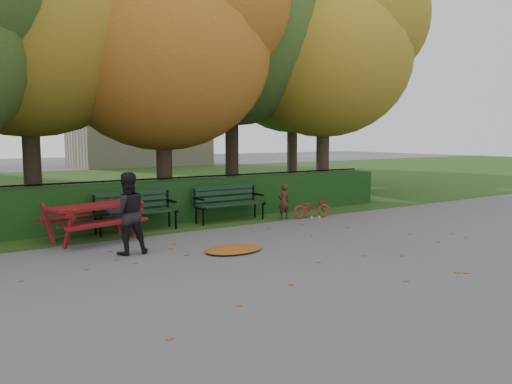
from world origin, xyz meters
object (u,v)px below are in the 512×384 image
tree_c (177,36)px  adult (127,213)px  tree_b (41,2)px  bicycle (312,208)px  bench_left (135,208)px  tree_g (303,57)px  picnic_table (93,213)px  tree_e (336,46)px  bench_right (228,200)px  tree_d (245,16)px  child (284,202)px

tree_c → adult: bearing=-125.2°
tree_b → bicycle: 8.49m
adult → bench_left: bearing=-106.8°
tree_g → picnic_table: tree_g is taller
tree_b → tree_e: bearing=-6.2°
bicycle → adult: bearing=117.3°
tree_c → tree_e: 5.70m
tree_b → picnic_table: 6.00m
tree_b → bench_left: 5.87m
tree_g → bench_right: 10.61m
tree_e → bench_right: tree_e is taller
picnic_table → adult: adult is taller
tree_d → bicycle: tree_d is taller
adult → bicycle: adult is taller
bench_left → picnic_table: bench_left is taller
tree_d → tree_g: (4.46, 2.53, -0.61)m
tree_e → bicycle: 6.55m
tree_g → tree_d: bearing=-150.4°
tree_d → bicycle: bearing=-99.9°
picnic_table → adult: (0.18, -1.50, 0.17)m
picnic_table → tree_c: bearing=26.9°
tree_d → tree_c: bearing=-157.4°
tree_e → bench_right: 7.38m
tree_c → picnic_table: 5.99m
child → tree_d: bearing=-107.4°
tree_g → child: 10.10m
tree_g → bicycle: size_ratio=8.36×
tree_g → bicycle: tree_g is taller
tree_c → adult: size_ratio=5.44×
bench_left → picnic_table: 1.17m
bench_right → bicycle: size_ratio=1.76×
tree_e → bench_left: size_ratio=4.53×
tree_e → bench_right: size_ratio=4.53×
bench_left → tree_g: bearing=32.2°
picnic_table → child: child is taller
tree_e → tree_g: bearing=65.6°
tree_d → child: 7.00m
tree_b → tree_e: 9.03m
tree_d → picnic_table: tree_d is taller
tree_d → tree_e: 3.15m
bench_right → bicycle: 2.19m
bench_left → adult: bearing=-113.5°
tree_c → bench_right: (0.27, -2.26, -4.30)m
tree_d → tree_b: bearing=-175.6°
tree_c → bicycle: 5.95m
bench_right → bicycle: bench_right is taller
bench_left → adult: 2.19m
tree_b → adult: 6.88m
tree_e → bicycle: (-3.40, -2.87, -4.81)m
tree_g → adult: (-10.51, -8.06, -4.64)m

